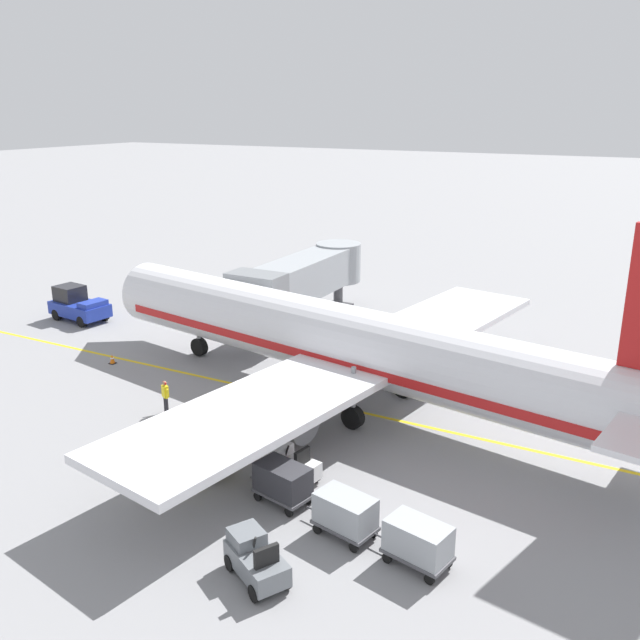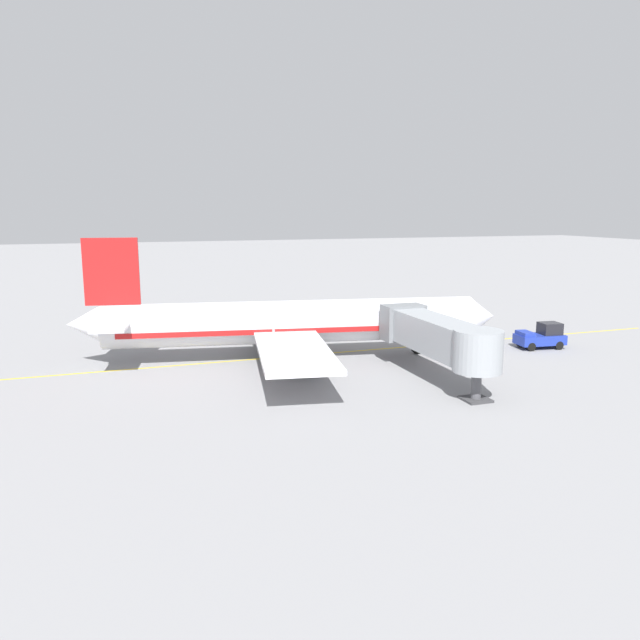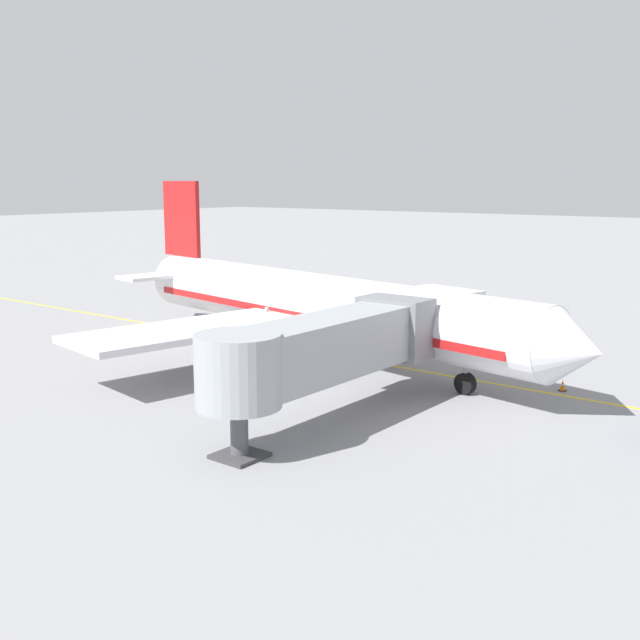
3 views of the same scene
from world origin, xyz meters
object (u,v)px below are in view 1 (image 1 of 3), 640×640
(ground_crew_loader, at_px, (278,405))
(baggage_cart_second_in_train, at_px, (345,512))
(safety_cone_nose_left, at_px, (112,359))
(parked_airliner, at_px, (352,345))
(baggage_cart_third_in_train, at_px, (418,540))
(baggage_tug_spare, at_px, (197,455))
(jet_bridge, at_px, (304,277))
(baggage_tug_trailing, at_px, (288,464))
(ground_crew_wing_walker, at_px, (165,395))
(baggage_tug_lead, at_px, (255,559))
(baggage_cart_front, at_px, (283,480))
(pushback_tractor, at_px, (78,305))

(ground_crew_loader, bearing_deg, baggage_cart_second_in_train, -134.04)
(baggage_cart_second_in_train, bearing_deg, ground_crew_loader, 45.96)
(ground_crew_loader, height_order, safety_cone_nose_left, ground_crew_loader)
(parked_airliner, height_order, baggage_cart_second_in_train, parked_airliner)
(baggage_cart_third_in_train, distance_m, safety_cone_nose_left, 24.34)
(baggage_tug_spare, bearing_deg, baggage_cart_second_in_train, -98.74)
(jet_bridge, bearing_deg, baggage_tug_trailing, -152.36)
(ground_crew_wing_walker, height_order, safety_cone_nose_left, ground_crew_wing_walker)
(parked_airliner, xyz_separation_m, baggage_tug_lead, (-13.80, -3.19, -2.47))
(baggage_tug_trailing, height_order, ground_crew_loader, ground_crew_loader)
(parked_airliner, xyz_separation_m, baggage_cart_front, (-9.60, -1.69, -2.24))
(safety_cone_nose_left, bearing_deg, jet_bridge, -28.37)
(parked_airliner, relative_size, ground_crew_wing_walker, 22.03)
(ground_crew_wing_walker, relative_size, ground_crew_loader, 1.00)
(baggage_tug_spare, xyz_separation_m, safety_cone_nose_left, (7.60, 12.28, -0.42))
(baggage_cart_front, distance_m, safety_cone_nose_left, 18.49)
(pushback_tractor, height_order, baggage_tug_trailing, pushback_tractor)
(baggage_tug_trailing, distance_m, baggage_cart_third_in_train, 7.12)
(baggage_cart_front, bearing_deg, jet_bridge, 27.40)
(ground_crew_loader, xyz_separation_m, safety_cone_nose_left, (2.19, 12.94, -0.66))
(baggage_tug_trailing, xyz_separation_m, safety_cone_nose_left, (6.42, 15.97, -0.42))
(baggage_cart_second_in_train, height_order, ground_crew_wing_walker, ground_crew_wing_walker)
(baggage_tug_lead, relative_size, ground_crew_loader, 1.64)
(pushback_tractor, xyz_separation_m, baggage_cart_front, (-13.34, -25.12, -0.15))
(baggage_tug_trailing, bearing_deg, parked_airliner, 6.95)
(parked_airliner, height_order, ground_crew_loader, parked_airliner)
(baggage_tug_trailing, xyz_separation_m, ground_crew_wing_walker, (2.64, 8.63, 0.24))
(ground_crew_wing_walker, bearing_deg, baggage_tug_spare, -127.70)
(baggage_cart_front, xyz_separation_m, ground_crew_loader, (5.78, 3.73, 0.00))
(parked_airliner, relative_size, jet_bridge, 2.69)
(baggage_tug_lead, height_order, baggage_tug_trailing, same)
(pushback_tractor, relative_size, safety_cone_nose_left, 7.85)
(baggage_cart_third_in_train, bearing_deg, baggage_tug_trailing, 67.98)
(baggage_tug_lead, relative_size, ground_crew_wing_walker, 1.64)
(jet_bridge, height_order, ground_crew_wing_walker, jet_bridge)
(jet_bridge, distance_m, safety_cone_nose_left, 13.84)
(safety_cone_nose_left, bearing_deg, parked_airliner, -83.75)
(baggage_cart_third_in_train, height_order, ground_crew_wing_walker, ground_crew_wing_walker)
(baggage_tug_trailing, relative_size, ground_crew_wing_walker, 1.58)
(baggage_cart_second_in_train, height_order, ground_crew_loader, ground_crew_loader)
(jet_bridge, relative_size, baggage_cart_third_in_train, 4.64)
(baggage_tug_spare, distance_m, ground_crew_wing_walker, 6.25)
(pushback_tractor, bearing_deg, baggage_tug_trailing, -115.79)
(safety_cone_nose_left, bearing_deg, baggage_cart_third_in_train, -111.94)
(baggage_cart_front, bearing_deg, baggage_tug_lead, -160.24)
(baggage_tug_spare, bearing_deg, baggage_cart_front, -94.69)
(baggage_tug_lead, bearing_deg, baggage_cart_front, 19.76)
(baggage_tug_spare, relative_size, ground_crew_wing_walker, 1.48)
(pushback_tractor, xyz_separation_m, baggage_tug_lead, (-17.53, -26.62, -0.39))
(baggage_cart_front, bearing_deg, safety_cone_nose_left, 64.47)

